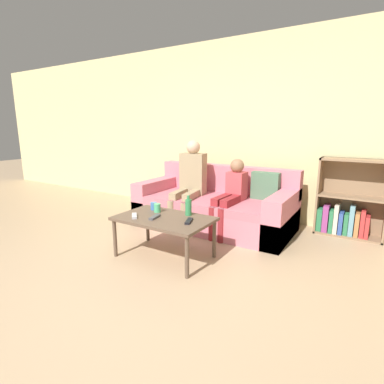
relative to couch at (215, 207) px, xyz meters
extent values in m
plane|color=tan|center=(0.06, -1.92, -0.27)|extent=(22.00, 22.00, 0.00)
cube|color=beige|center=(0.06, 0.71, 1.03)|extent=(12.00, 0.06, 2.60)
cube|color=#D1707F|center=(-0.01, -0.04, -0.11)|extent=(2.10, 0.98, 0.31)
cube|color=#C06775|center=(-0.01, -0.13, 0.09)|extent=(1.66, 0.80, 0.10)
cube|color=#D1707F|center=(-0.01, 0.36, 0.34)|extent=(2.10, 0.18, 0.39)
cube|color=#D1707F|center=(-0.95, -0.04, 0.02)|extent=(0.22, 0.98, 0.57)
cube|color=#D1707F|center=(0.93, -0.04, 0.02)|extent=(0.22, 0.98, 0.57)
cube|color=#4C7556|center=(0.62, 0.21, 0.32)|extent=(0.36, 0.12, 0.36)
cube|color=#8E7051|center=(1.23, 0.53, 0.22)|extent=(0.02, 0.28, 0.97)
cube|color=#8E7051|center=(1.61, 0.65, 0.22)|extent=(0.78, 0.02, 0.97)
cube|color=#8E7051|center=(1.61, 0.53, -0.26)|extent=(0.78, 0.28, 0.02)
cube|color=#8E7051|center=(1.61, 0.53, 0.24)|extent=(0.73, 0.28, 0.02)
cube|color=#8E7051|center=(1.61, 0.53, 0.69)|extent=(0.78, 0.28, 0.02)
cube|color=#2D7A4C|center=(1.28, 0.51, -0.10)|extent=(0.07, 0.18, 0.29)
cube|color=#993D84|center=(1.35, 0.51, -0.07)|extent=(0.07, 0.20, 0.34)
cube|color=#2D7A4C|center=(1.42, 0.52, -0.10)|extent=(0.05, 0.22, 0.29)
cube|color=beige|center=(1.47, 0.52, -0.06)|extent=(0.05, 0.23, 0.37)
cube|color=#33519E|center=(1.53, 0.52, -0.11)|extent=(0.05, 0.22, 0.27)
cube|color=#2D7A4C|center=(1.59, 0.51, -0.11)|extent=(0.05, 0.17, 0.27)
cube|color=#6699A8|center=(1.64, 0.51, -0.05)|extent=(0.05, 0.19, 0.38)
cube|color=#B77542|center=(1.70, 0.51, -0.10)|extent=(0.05, 0.19, 0.30)
cube|color=red|center=(1.76, 0.51, -0.08)|extent=(0.05, 0.19, 0.33)
cube|color=red|center=(1.81, 0.52, -0.11)|extent=(0.04, 0.21, 0.27)
cylinder|color=brown|center=(-0.44, -1.45, -0.07)|extent=(0.04, 0.04, 0.40)
cylinder|color=brown|center=(0.47, -1.45, -0.07)|extent=(0.04, 0.04, 0.40)
cylinder|color=brown|center=(-0.44, -0.92, -0.07)|extent=(0.04, 0.04, 0.40)
cylinder|color=brown|center=(0.47, -0.92, -0.07)|extent=(0.04, 0.04, 0.40)
cube|color=brown|center=(0.02, -1.18, 0.15)|extent=(0.98, 0.61, 0.03)
cylinder|color=#9E8966|center=(-0.37, -0.53, -0.06)|extent=(0.10, 0.10, 0.41)
cylinder|color=#9E8966|center=(-0.19, -0.50, -0.06)|extent=(0.10, 0.10, 0.41)
cube|color=#9E8966|center=(-0.41, -0.27, 0.19)|extent=(0.16, 0.45, 0.09)
cube|color=#9E8966|center=(-0.22, -0.25, 0.19)|extent=(0.16, 0.45, 0.09)
cube|color=#9E8966|center=(-0.35, 0.00, 0.43)|extent=(0.37, 0.25, 0.57)
sphere|color=#D1A889|center=(-0.35, 0.00, 0.80)|extent=(0.19, 0.19, 0.19)
cylinder|color=maroon|center=(0.22, -0.50, -0.06)|extent=(0.09, 0.09, 0.41)
cylinder|color=maroon|center=(0.35, -0.51, -0.06)|extent=(0.09, 0.09, 0.41)
cube|color=maroon|center=(0.23, -0.25, 0.19)|extent=(0.12, 0.44, 0.09)
cube|color=maroon|center=(0.36, -0.25, 0.19)|extent=(0.12, 0.44, 0.09)
cube|color=#C6474C|center=(0.30, 0.01, 0.33)|extent=(0.23, 0.21, 0.36)
sphere|color=#936B4C|center=(0.30, 0.01, 0.59)|extent=(0.18, 0.18, 0.18)
cylinder|color=#3D70B2|center=(-0.26, -1.01, 0.21)|extent=(0.07, 0.07, 0.09)
cylinder|color=#4CB77A|center=(-0.16, -1.07, 0.21)|extent=(0.07, 0.07, 0.09)
cube|color=black|center=(0.32, -1.18, 0.18)|extent=(0.10, 0.18, 0.02)
cube|color=#47474C|center=(-0.05, -1.25, 0.18)|extent=(0.08, 0.18, 0.02)
cube|color=#B7B7BC|center=(-0.26, -1.33, 0.18)|extent=(0.15, 0.16, 0.02)
cylinder|color=#33844C|center=(0.19, -0.98, 0.25)|extent=(0.07, 0.07, 0.17)
cylinder|color=#33844C|center=(0.19, -0.98, 0.36)|extent=(0.03, 0.03, 0.04)
camera|label=1|loc=(1.82, -3.55, 1.09)|focal=28.00mm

